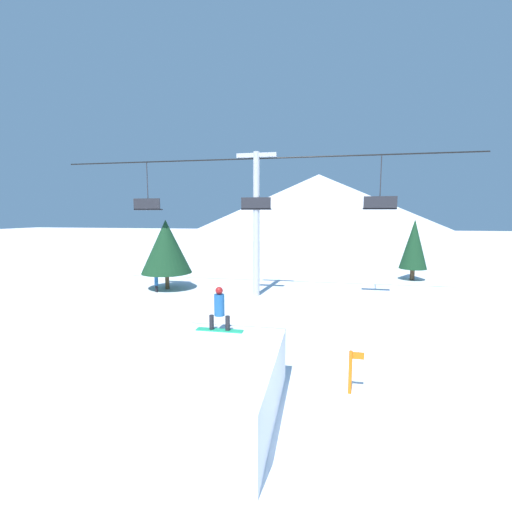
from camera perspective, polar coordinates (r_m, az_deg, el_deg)
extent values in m
plane|color=white|center=(8.91, 1.85, -27.38)|extent=(220.00, 220.00, 0.00)
cone|color=silver|center=(98.96, 10.34, 8.57)|extent=(73.11, 73.11, 16.17)
cube|color=white|center=(9.07, -6.78, -20.78)|extent=(2.98, 4.59, 1.62)
cube|color=silver|center=(10.75, -3.14, -11.68)|extent=(2.98, 0.10, 0.06)
cube|color=#1E9E6B|center=(10.35, -6.08, -12.20)|extent=(1.40, 0.26, 0.03)
cylinder|color=black|center=(10.35, -7.41, -10.88)|extent=(0.14, 0.14, 0.43)
cylinder|color=black|center=(10.21, -4.75, -11.09)|extent=(0.14, 0.14, 0.43)
cylinder|color=#1E5693|center=(10.13, -6.13, -8.12)|extent=(0.30, 0.30, 0.63)
sphere|color=maroon|center=(10.02, -6.16, -5.75)|extent=(0.22, 0.22, 0.22)
cylinder|color=#B2B2B7|center=(20.89, 0.07, 5.12)|extent=(0.39, 0.39, 8.73)
cube|color=#B2B2B7|center=(21.18, 0.08, 16.46)|extent=(2.40, 0.24, 0.24)
cylinder|color=black|center=(21.14, 0.08, 15.92)|extent=(25.06, 0.08, 0.08)
cylinder|color=#28282D|center=(23.35, -17.64, 11.06)|extent=(0.06, 0.06, 2.99)
cube|color=#232328|center=(23.29, -17.50, 7.40)|extent=(1.80, 0.44, 0.08)
cube|color=#232328|center=(23.13, -17.75, 8.26)|extent=(1.80, 0.08, 0.70)
cylinder|color=#28282D|center=(20.96, 0.08, 11.89)|extent=(0.06, 0.06, 2.99)
cube|color=#232328|center=(20.88, 0.08, 7.81)|extent=(1.80, 0.44, 0.08)
cube|color=#232328|center=(20.72, -0.02, 8.78)|extent=(1.80, 0.08, 0.70)
cylinder|color=#28282D|center=(20.84, 20.05, 11.51)|extent=(0.06, 0.06, 2.99)
cube|color=#232328|center=(20.76, 19.88, 7.41)|extent=(1.80, 0.44, 0.08)
cube|color=#232328|center=(20.59, 20.00, 8.38)|extent=(1.80, 0.08, 0.70)
cylinder|color=#4C3823|center=(23.98, -14.58, -4.04)|extent=(0.28, 0.28, 1.11)
cone|color=#14381E|center=(23.66, -14.75, 1.54)|extent=(3.35, 3.35, 3.57)
cylinder|color=#4C3823|center=(29.00, 24.59, -2.79)|extent=(0.34, 0.34, 0.90)
cone|color=#14381E|center=(28.72, 24.83, 1.82)|extent=(2.02, 2.02, 3.78)
cylinder|color=orange|center=(10.46, 15.43, -18.19)|extent=(0.10, 0.10, 1.25)
cube|color=orange|center=(10.28, 16.56, -15.64)|extent=(0.36, 0.02, 0.20)
cylinder|color=black|center=(23.26, -16.24, -5.27)|extent=(0.17, 0.17, 0.45)
cylinder|color=#1E5693|center=(23.16, -16.28, -4.00)|extent=(0.24, 0.24, 0.60)
sphere|color=#232328|center=(23.09, -16.31, -3.04)|extent=(0.18, 0.18, 0.18)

